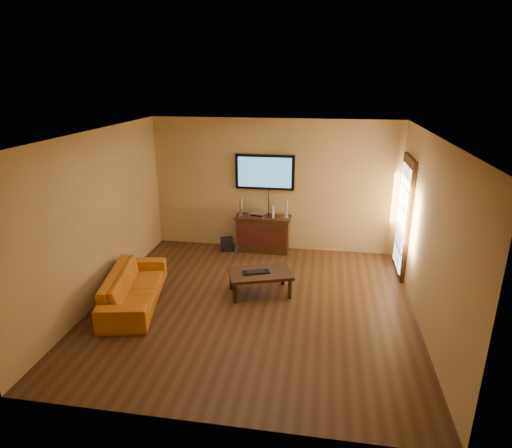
% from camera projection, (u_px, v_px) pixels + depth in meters
% --- Properties ---
extents(ground_plane, '(5.00, 5.00, 0.00)m').
position_uv_depth(ground_plane, '(254.00, 305.00, 6.83)').
color(ground_plane, '#3C2310').
rests_on(ground_plane, ground).
extents(room_walls, '(5.00, 5.00, 5.00)m').
position_uv_depth(room_walls, '(260.00, 193.00, 6.86)').
color(room_walls, tan).
rests_on(room_walls, ground).
extents(french_door, '(0.07, 1.02, 2.22)m').
position_uv_depth(french_door, '(403.00, 218.00, 7.70)').
color(french_door, black).
rests_on(french_door, ground).
extents(media_console, '(1.12, 0.43, 0.75)m').
position_uv_depth(media_console, '(263.00, 234.00, 8.86)').
color(media_console, black).
rests_on(media_console, ground).
extents(television, '(1.20, 0.08, 0.71)m').
position_uv_depth(television, '(265.00, 172.00, 8.61)').
color(television, black).
rests_on(television, ground).
extents(coffee_table, '(1.17, 0.91, 0.39)m').
position_uv_depth(coffee_table, '(260.00, 275.00, 7.10)').
color(coffee_table, black).
rests_on(coffee_table, ground).
extents(sofa, '(0.93, 1.97, 0.74)m').
position_uv_depth(sofa, '(134.00, 282.00, 6.79)').
color(sofa, '#CA6916').
rests_on(sofa, ground).
extents(speaker_left, '(0.10, 0.10, 0.36)m').
position_uv_depth(speaker_left, '(241.00, 208.00, 8.75)').
color(speaker_left, silver).
rests_on(speaker_left, media_console).
extents(speaker_right, '(0.10, 0.10, 0.36)m').
position_uv_depth(speaker_right, '(286.00, 210.00, 8.61)').
color(speaker_right, silver).
rests_on(speaker_right, media_console).
extents(av_receiver, '(0.38, 0.31, 0.07)m').
position_uv_depth(av_receiver, '(258.00, 214.00, 8.75)').
color(av_receiver, silver).
rests_on(av_receiver, media_console).
extents(game_console, '(0.06, 0.17, 0.22)m').
position_uv_depth(game_console, '(273.00, 212.00, 8.66)').
color(game_console, white).
rests_on(game_console, media_console).
extents(subwoofer, '(0.31, 0.31, 0.25)m').
position_uv_depth(subwoofer, '(227.00, 244.00, 8.98)').
color(subwoofer, black).
rests_on(subwoofer, ground).
extents(bottle, '(0.07, 0.07, 0.21)m').
position_uv_depth(bottle, '(237.00, 250.00, 8.76)').
color(bottle, white).
rests_on(bottle, ground).
extents(keyboard, '(0.48, 0.31, 0.03)m').
position_uv_depth(keyboard, '(256.00, 272.00, 7.06)').
color(keyboard, black).
rests_on(keyboard, coffee_table).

